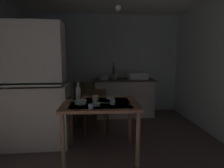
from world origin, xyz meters
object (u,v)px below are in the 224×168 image
object	(u,v)px
dining_table	(101,110)
mixing_bowl_counter	(103,78)
chair_by_counter	(85,103)
serving_bowl_wide	(81,102)
hand_pump	(114,72)
mug_tall	(112,102)
chair_far_side	(96,110)
sink_basin	(138,76)
glass_bottle	(78,93)
hutch_cabinet	(32,90)

from	to	relation	value
dining_table	mixing_bowl_counter	bearing A→B (deg)	85.86
chair_by_counter	serving_bowl_wide	world-z (taller)	chair_by_counter
hand_pump	mug_tall	size ratio (longest dim) A/B	5.55
mixing_bowl_counter	serving_bowl_wide	bearing A→B (deg)	-102.54
chair_far_side	mixing_bowl_counter	bearing A→B (deg)	80.63
sink_basin	mug_tall	world-z (taller)	sink_basin
mixing_bowl_counter	chair_far_side	xyz separation A→B (m)	(-0.19, -1.14, -0.43)
mixing_bowl_counter	chair_by_counter	xyz separation A→B (m)	(-0.40, -0.62, -0.42)
chair_by_counter	mug_tall	world-z (taller)	chair_by_counter
glass_bottle	serving_bowl_wide	bearing A→B (deg)	-78.23
mug_tall	glass_bottle	size ratio (longest dim) A/B	0.27
dining_table	glass_bottle	bearing A→B (deg)	145.25
chair_by_counter	glass_bottle	xyz separation A→B (m)	(-0.05, -0.93, 0.38)
chair_by_counter	serving_bowl_wide	bearing A→B (deg)	-90.15
dining_table	chair_far_side	size ratio (longest dim) A/B	1.26
dining_table	hutch_cabinet	bearing A→B (deg)	157.50
sink_basin	dining_table	size ratio (longest dim) A/B	0.40
hutch_cabinet	chair_far_side	xyz separation A→B (m)	(0.99, 0.20, -0.42)
chair_far_side	chair_by_counter	distance (m)	0.56
hutch_cabinet	sink_basin	size ratio (longest dim) A/B	4.35
chair_far_side	sink_basin	bearing A→B (deg)	49.92
hand_pump	serving_bowl_wide	world-z (taller)	hand_pump
mixing_bowl_counter	dining_table	xyz separation A→B (m)	(-0.13, -1.77, -0.24)
sink_basin	mixing_bowl_counter	world-z (taller)	sink_basin
sink_basin	serving_bowl_wide	bearing A→B (deg)	-123.29
hutch_cabinet	mug_tall	world-z (taller)	hutch_cabinet
dining_table	mug_tall	xyz separation A→B (m)	(0.16, -0.11, 0.14)
hand_pump	glass_bottle	bearing A→B (deg)	-113.08
hand_pump	dining_table	distance (m)	1.94
chair_far_side	serving_bowl_wide	distance (m)	0.76
hutch_cabinet	serving_bowl_wide	xyz separation A→B (m)	(0.78, -0.46, -0.11)
serving_bowl_wide	chair_by_counter	bearing A→B (deg)	89.85
mixing_bowl_counter	chair_far_side	world-z (taller)	mixing_bowl_counter
sink_basin	chair_far_side	xyz separation A→B (m)	(-1.00, -1.19, -0.47)
dining_table	serving_bowl_wide	world-z (taller)	serving_bowl_wide
serving_bowl_wide	mug_tall	world-z (taller)	mug_tall
hand_pump	chair_far_side	bearing A→B (deg)	-109.57
serving_bowl_wide	mug_tall	xyz separation A→B (m)	(0.43, -0.08, 0.01)
dining_table	hand_pump	bearing A→B (deg)	78.53
sink_basin	serving_bowl_wide	distance (m)	2.21
hand_pump	chair_by_counter	bearing A→B (deg)	-132.18
mug_tall	serving_bowl_wide	bearing A→B (deg)	168.77
serving_bowl_wide	mixing_bowl_counter	bearing A→B (deg)	77.46
glass_bottle	hand_pump	bearing A→B (deg)	66.92
serving_bowl_wide	hand_pump	bearing A→B (deg)	71.02
mug_tall	chair_by_counter	bearing A→B (deg)	108.62
chair_far_side	glass_bottle	size ratio (longest dim) A/B	3.33
mug_tall	hand_pump	bearing A→B (deg)	83.58
sink_basin	serving_bowl_wide	xyz separation A→B (m)	(-1.21, -1.84, -0.15)
mixing_bowl_counter	mug_tall	size ratio (longest dim) A/B	3.49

